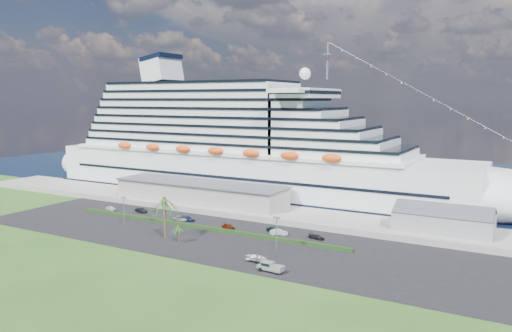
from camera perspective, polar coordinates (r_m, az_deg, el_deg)
The scene contains 22 objects.
ground at distance 122.44m, azimuth -7.88°, elevation -9.29°, with size 420.00×420.00×0.00m, color #29541C.
asphalt_lot at distance 130.97m, azimuth -4.94°, elevation -8.08°, with size 140.00×38.00×0.12m, color black.
wharf at distance 154.80m, azimuth 1.13°, elevation -5.26°, with size 240.00×20.00×1.80m, color gray.
water at distance 236.77m, azimuth 11.49°, elevation -1.09°, with size 420.00×160.00×0.02m, color black.
cruise_ship at distance 183.32m, azimuth -1.24°, elevation 1.78°, with size 191.00×38.00×54.00m.
terminal_building at distance 166.98m, azimuth -6.45°, elevation -2.90°, with size 61.00×15.00×6.30m.
port_shed at distance 137.94m, azimuth 20.64°, elevation -5.88°, with size 24.00×12.31×7.37m.
hedge at distance 139.23m, azimuth -6.52°, elevation -6.93°, with size 88.00×1.10×0.90m, color black.
lamp_post_left at distance 144.79m, azimuth -14.87°, elevation -4.63°, with size 1.60×0.35×8.27m.
lamp_post_right at distance 117.22m, azimuth 2.37°, elevation -7.28°, with size 1.60×0.35×8.27m.
palm_tall at distance 129.24m, azimuth -10.42°, elevation -4.22°, with size 8.82×8.82×11.13m.
palm_short at distance 126.00m, azimuth -8.86°, elevation -7.08°, with size 3.53×3.53×4.56m.
parked_car_0 at distance 166.28m, azimuth -16.24°, elevation -4.68°, with size 1.70×4.22×1.44m, color white.
parked_car_1 at distance 161.18m, azimuth -13.01°, elevation -4.95°, with size 1.55×4.44×1.46m, color black.
parked_car_2 at distance 148.14m, azimuth -8.69°, elevation -5.97°, with size 2.34×5.08×1.41m, color #9B9FA4.
parked_car_3 at distance 147.85m, azimuth -7.82°, elevation -6.00°, with size 1.86×4.59×1.33m, color #161D4D.
parked_car_4 at distance 138.29m, azimuth -3.18°, elevation -6.88°, with size 1.65×4.09×1.39m, color maroon.
parked_car_5 at distance 131.98m, azimuth 2.62°, elevation -7.56°, with size 1.62×4.65×1.53m, color silver.
parked_car_6 at distance 134.33m, azimuth 2.21°, elevation -7.31°, with size 2.35×5.10×1.42m, color #0D351F.
parked_car_7 at distance 129.11m, azimuth 6.94°, elevation -8.03°, with size 1.77×4.35×1.26m, color black.
pickup_truck at distance 105.15m, azimuth 1.64°, elevation -11.41°, with size 5.77×2.43×2.00m.
boat_trailer at distance 110.72m, azimuth 0.04°, elevation -10.40°, with size 5.85×3.95×1.66m.
Camera 1 is at (71.26, -92.96, 35.68)m, focal length 35.00 mm.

